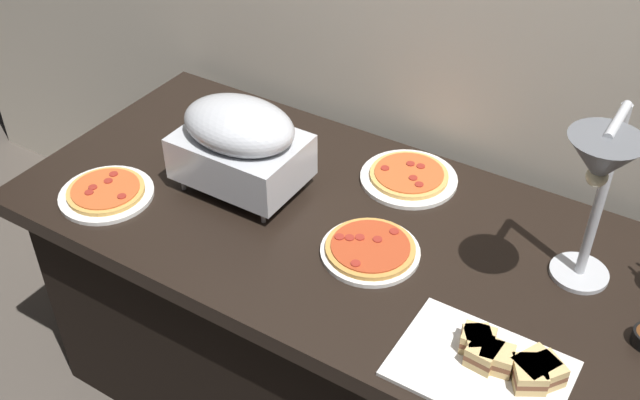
{
  "coord_description": "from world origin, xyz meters",
  "views": [
    {
      "loc": [
        0.7,
        -1.32,
        2.03
      ],
      "look_at": [
        -0.13,
        0.0,
        0.81
      ],
      "focal_mm": 42.56,
      "sensor_mm": 36.0,
      "label": 1
    }
  ],
  "objects_px": {
    "pizza_plate_raised_stand": "(410,177)",
    "pizza_plate_front": "(106,193)",
    "chafing_dish": "(240,142)",
    "pizza_plate_center": "(370,250)",
    "sandwich_platter": "(497,363)",
    "heat_lamp": "(600,174)"
  },
  "relations": [
    {
      "from": "heat_lamp",
      "to": "pizza_plate_center",
      "type": "bearing_deg",
      "value": -170.16
    },
    {
      "from": "chafing_dish",
      "to": "pizza_plate_front",
      "type": "xyz_separation_m",
      "value": [
        -0.29,
        -0.23,
        -0.14
      ]
    },
    {
      "from": "pizza_plate_center",
      "to": "pizza_plate_raised_stand",
      "type": "height_order",
      "value": "same"
    },
    {
      "from": "pizza_plate_front",
      "to": "pizza_plate_raised_stand",
      "type": "bearing_deg",
      "value": 36.93
    },
    {
      "from": "pizza_plate_front",
      "to": "heat_lamp",
      "type": "bearing_deg",
      "value": 12.18
    },
    {
      "from": "chafing_dish",
      "to": "sandwich_platter",
      "type": "height_order",
      "value": "chafing_dish"
    },
    {
      "from": "pizza_plate_front",
      "to": "chafing_dish",
      "type": "bearing_deg",
      "value": 38.49
    },
    {
      "from": "chafing_dish",
      "to": "pizza_plate_center",
      "type": "height_order",
      "value": "chafing_dish"
    },
    {
      "from": "pizza_plate_front",
      "to": "sandwich_platter",
      "type": "relative_size",
      "value": 0.71
    },
    {
      "from": "pizza_plate_front",
      "to": "sandwich_platter",
      "type": "height_order",
      "value": "sandwich_platter"
    },
    {
      "from": "pizza_plate_raised_stand",
      "to": "pizza_plate_front",
      "type": "bearing_deg",
      "value": -143.07
    },
    {
      "from": "chafing_dish",
      "to": "sandwich_platter",
      "type": "distance_m",
      "value": 0.88
    },
    {
      "from": "pizza_plate_raised_stand",
      "to": "sandwich_platter",
      "type": "relative_size",
      "value": 0.76
    },
    {
      "from": "chafing_dish",
      "to": "pizza_plate_center",
      "type": "bearing_deg",
      "value": -7.4
    },
    {
      "from": "pizza_plate_front",
      "to": "pizza_plate_raised_stand",
      "type": "height_order",
      "value": "same"
    },
    {
      "from": "heat_lamp",
      "to": "sandwich_platter",
      "type": "height_order",
      "value": "heat_lamp"
    },
    {
      "from": "pizza_plate_raised_stand",
      "to": "sandwich_platter",
      "type": "bearing_deg",
      "value": -47.92
    },
    {
      "from": "chafing_dish",
      "to": "pizza_plate_raised_stand",
      "type": "bearing_deg",
      "value": 35.67
    },
    {
      "from": "sandwich_platter",
      "to": "pizza_plate_center",
      "type": "bearing_deg",
      "value": 155.84
    },
    {
      "from": "heat_lamp",
      "to": "pizza_plate_front",
      "type": "distance_m",
      "value": 1.27
    },
    {
      "from": "pizza_plate_front",
      "to": "pizza_plate_center",
      "type": "xyz_separation_m",
      "value": [
        0.72,
        0.18,
        0.0
      ]
    },
    {
      "from": "pizza_plate_raised_stand",
      "to": "chafing_dish",
      "type": "bearing_deg",
      "value": -144.33
    }
  ]
}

